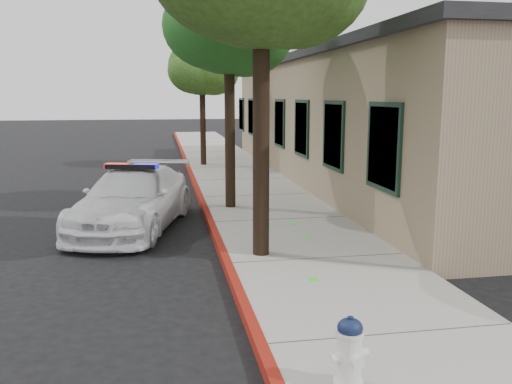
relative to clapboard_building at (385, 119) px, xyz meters
The scene contains 8 objects.
ground 11.42m from the clapboard_building, 126.62° to the right, with size 120.00×120.00×0.00m, color black.
sidewalk 8.13m from the clapboard_building, 130.31° to the right, with size 3.20×60.00×0.15m, color #9A958C.
red_curb 9.18m from the clapboard_building, 137.85° to the right, with size 0.14×60.00×0.16m, color maroon.
clapboard_building is the anchor object (origin of this frame).
police_car 10.18m from the clapboard_building, 145.64° to the right, with size 3.02×4.91×1.45m.
fire_hydrant 14.39m from the clapboard_building, 114.65° to the right, with size 0.40×0.35×0.70m.
street_tree_mid 7.81m from the clapboard_building, 143.70° to the right, with size 3.22×3.07×5.85m.
street_tree_far 7.41m from the clapboard_building, 146.03° to the left, with size 2.83×2.65×5.02m.
Camera 1 is at (-0.98, -8.48, 2.90)m, focal length 37.37 mm.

